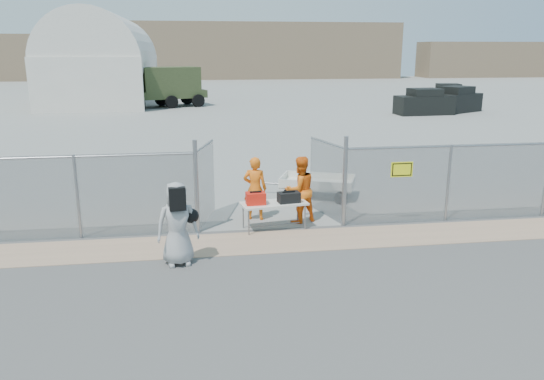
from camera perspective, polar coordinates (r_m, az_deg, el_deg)
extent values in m
plane|color=#484848|center=(12.63, 1.33, -7.15)|extent=(160.00, 160.00, 0.00)
cube|color=gray|center=(53.78, -6.29, 9.75)|extent=(160.00, 80.00, 0.01)
cube|color=tan|center=(13.54, 0.62, -5.55)|extent=(44.00, 1.60, 0.01)
cube|color=red|center=(14.06, -1.77, -0.91)|extent=(0.53, 0.36, 0.32)
cube|color=black|center=(14.24, 1.82, -0.79)|extent=(0.62, 0.43, 0.28)
imported|color=orange|center=(15.03, -1.84, 0.15)|extent=(0.76, 0.59, 1.83)
imported|color=orange|center=(14.82, 3.02, 0.04)|extent=(1.11, 0.99, 1.89)
imported|color=#9E9E9E|center=(12.07, -10.14, -3.59)|extent=(1.02, 0.75, 1.92)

